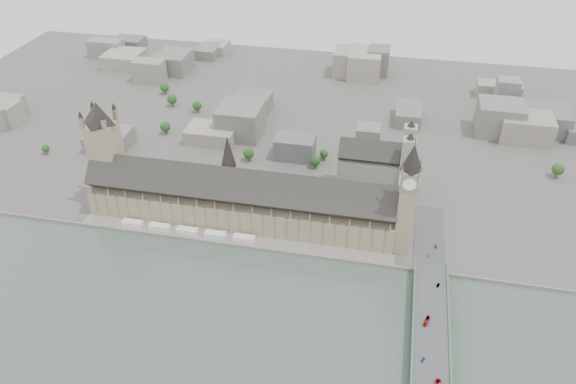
% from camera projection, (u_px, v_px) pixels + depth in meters
% --- Properties ---
extents(ground, '(900.00, 900.00, 0.00)m').
position_uv_depth(ground, '(235.00, 235.00, 477.08)').
color(ground, '#595651').
rests_on(ground, ground).
extents(embankment_wall, '(600.00, 1.50, 3.00)m').
position_uv_depth(embankment_wall, '(230.00, 245.00, 464.12)').
color(embankment_wall, gray).
rests_on(embankment_wall, ground).
extents(river_terrace, '(270.00, 15.00, 2.00)m').
position_uv_depth(river_terrace, '(232.00, 240.00, 470.46)').
color(river_terrace, gray).
rests_on(river_terrace, ground).
extents(terrace_tents, '(118.00, 7.00, 4.00)m').
position_uv_depth(terrace_tents, '(187.00, 231.00, 475.96)').
color(terrace_tents, white).
rests_on(terrace_tents, river_terrace).
extents(palace_of_westminster, '(265.00, 40.73, 55.44)m').
position_uv_depth(palace_of_westminster, '(240.00, 200.00, 480.18)').
color(palace_of_westminster, tan).
rests_on(palace_of_westminster, ground).
extents(elizabeth_tower, '(17.00, 17.00, 107.50)m').
position_uv_depth(elizabeth_tower, '(408.00, 193.00, 427.33)').
color(elizabeth_tower, tan).
rests_on(elizabeth_tower, ground).
extents(victoria_tower, '(30.00, 30.00, 100.00)m').
position_uv_depth(victoria_tower, '(105.00, 149.00, 487.65)').
color(victoria_tower, tan).
rests_on(victoria_tower, ground).
extents(central_tower, '(13.00, 13.00, 48.00)m').
position_uv_depth(central_tower, '(229.00, 160.00, 467.10)').
color(central_tower, '#85775C').
rests_on(central_tower, ground).
extents(westminster_bridge, '(25.00, 325.00, 10.25)m').
position_uv_depth(westminster_bridge, '(430.00, 340.00, 376.00)').
color(westminster_bridge, '#474749').
rests_on(westminster_bridge, ground).
extents(westminster_abbey, '(68.00, 36.00, 64.00)m').
position_uv_depth(westminster_abbey, '(377.00, 167.00, 520.84)').
color(westminster_abbey, gray).
rests_on(westminster_abbey, ground).
extents(city_skyline_inland, '(720.00, 360.00, 38.00)m').
position_uv_depth(city_skyline_inland, '(292.00, 96.00, 664.29)').
color(city_skyline_inland, gray).
rests_on(city_skyline_inland, ground).
extents(park_trees, '(110.00, 30.00, 15.00)m').
position_uv_depth(park_trees, '(242.00, 188.00, 523.02)').
color(park_trees, '#194016').
rests_on(park_trees, ground).
extents(red_bus_north, '(4.76, 9.65, 2.62)m').
position_uv_depth(red_bus_north, '(427.00, 321.00, 381.85)').
color(red_bus_north, '#B01B14').
rests_on(red_bus_north, westminster_bridge).
extents(car_blue, '(3.03, 4.18, 1.32)m').
position_uv_depth(car_blue, '(423.00, 360.00, 355.73)').
color(car_blue, '#164491').
rests_on(car_blue, westminster_bridge).
extents(car_silver, '(2.68, 4.46, 1.39)m').
position_uv_depth(car_silver, '(438.00, 285.00, 411.44)').
color(car_silver, gray).
rests_on(car_silver, westminster_bridge).
extents(car_approach, '(2.49, 5.75, 1.65)m').
position_uv_depth(car_approach, '(435.00, 247.00, 447.30)').
color(car_approach, gray).
rests_on(car_approach, westminster_bridge).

